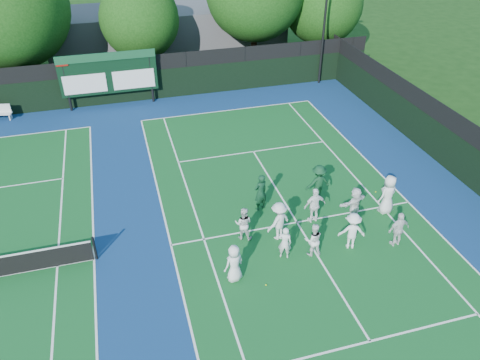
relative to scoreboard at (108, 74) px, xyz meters
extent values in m
plane|color=#153A0F|center=(7.01, -15.59, -2.19)|extent=(120.00, 120.00, 0.00)
cube|color=navy|center=(1.01, -14.59, -2.19)|extent=(34.00, 32.00, 0.01)
cube|color=#125722|center=(7.01, -14.59, -2.18)|extent=(10.97, 23.77, 0.00)
cube|color=white|center=(7.01, -2.70, -2.18)|extent=(10.97, 0.08, 0.00)
cube|color=white|center=(1.53, -14.59, -2.18)|extent=(0.08, 23.77, 0.00)
cube|color=white|center=(12.50, -14.59, -2.18)|extent=(0.08, 23.77, 0.00)
cube|color=white|center=(2.90, -14.59, -2.18)|extent=(0.08, 23.77, 0.00)
cube|color=white|center=(11.13, -14.59, -2.18)|extent=(0.08, 23.77, 0.00)
cube|color=white|center=(7.01, -20.99, -2.18)|extent=(8.23, 0.08, 0.00)
cube|color=white|center=(7.01, -8.19, -2.18)|extent=(8.23, 0.08, 0.00)
cube|color=white|center=(7.01, -14.59, -2.18)|extent=(0.08, 12.80, 0.00)
cube|color=white|center=(-1.50, -14.59, -2.18)|extent=(0.08, 23.77, 0.00)
cube|color=white|center=(-2.87, -14.59, -2.18)|extent=(0.08, 23.77, 0.00)
cube|color=black|center=(1.01, 0.41, -1.19)|extent=(34.00, 0.08, 2.00)
cube|color=black|center=(1.01, 0.41, 0.31)|extent=(34.00, 0.05, 1.00)
cube|color=black|center=(16.01, -14.59, -1.19)|extent=(0.08, 32.00, 2.00)
cylinder|color=black|center=(-2.59, 0.01, -0.44)|extent=(0.16, 0.16, 3.50)
cylinder|color=black|center=(2.61, 0.01, -0.44)|extent=(0.16, 0.16, 3.50)
cube|color=black|center=(0.01, 0.01, 0.01)|extent=(6.00, 0.15, 2.60)
cube|color=#154B2A|center=(0.01, -0.09, 1.11)|extent=(6.00, 0.05, 0.50)
cube|color=white|center=(-1.49, -0.09, -0.49)|extent=(2.60, 0.04, 1.20)
cube|color=white|center=(1.51, -0.09, -0.49)|extent=(2.60, 0.04, 1.20)
cube|color=maroon|center=(-2.59, -0.09, 1.01)|extent=(0.70, 0.04, 0.50)
cube|color=#56565B|center=(5.01, 8.41, -0.19)|extent=(18.00, 6.00, 4.00)
cylinder|color=black|center=(14.51, 0.11, 2.81)|extent=(0.16, 0.16, 10.00)
cylinder|color=black|center=(-1.39, -14.59, -1.64)|extent=(0.10, 0.10, 1.10)
cube|color=silver|center=(-6.16, -0.29, -1.98)|extent=(0.13, 0.38, 0.42)
cylinder|color=black|center=(-5.48, 3.91, -0.80)|extent=(0.44, 0.44, 2.78)
sphere|color=#123C0D|center=(-5.48, 3.91, 3.44)|extent=(7.60, 7.60, 7.60)
sphere|color=#123C0D|center=(-4.88, 4.21, 2.68)|extent=(5.32, 5.32, 5.32)
cylinder|color=black|center=(2.57, 3.91, -1.01)|extent=(0.44, 0.44, 2.37)
sphere|color=#123C0D|center=(2.57, 3.91, 2.19)|extent=(5.38, 5.38, 5.38)
sphere|color=#123C0D|center=(3.17, 4.21, 1.66)|extent=(3.76, 3.76, 3.76)
cylinder|color=black|center=(10.75, 3.91, -0.62)|extent=(0.44, 0.44, 3.14)
sphere|color=#123C0D|center=(11.35, 4.21, 2.87)|extent=(4.89, 4.89, 4.89)
cylinder|color=black|center=(16.10, 3.91, -1.03)|extent=(0.44, 0.44, 2.31)
sphere|color=#123C0D|center=(16.10, 3.91, 2.32)|extent=(5.86, 5.86, 5.86)
sphere|color=#123C0D|center=(16.70, 4.21, 1.73)|extent=(4.10, 4.10, 4.10)
sphere|color=#BCD118|center=(4.55, -17.74, -2.16)|extent=(0.07, 0.07, 0.07)
sphere|color=#BCD118|center=(9.49, -15.36, -2.16)|extent=(0.07, 0.07, 0.07)
sphere|color=#BCD118|center=(3.72, -15.81, -2.16)|extent=(0.07, 0.07, 0.07)
sphere|color=#BCD118|center=(11.45, -13.47, -2.16)|extent=(0.07, 0.07, 0.07)
imported|color=white|center=(3.52, -17.10, -1.40)|extent=(0.90, 0.75, 1.59)
imported|color=white|center=(5.71, -16.47, -1.46)|extent=(0.62, 0.52, 1.45)
imported|color=white|center=(6.84, -16.61, -1.46)|extent=(0.79, 0.66, 1.47)
imported|color=white|center=(8.49, -16.63, -1.37)|extent=(1.19, 0.90, 1.64)
imported|color=silver|center=(10.34, -17.01, -1.40)|extent=(0.96, 0.46, 1.58)
imported|color=silver|center=(4.50, -14.92, -1.44)|extent=(0.90, 0.82, 1.50)
imported|color=silver|center=(5.88, -15.30, -1.32)|extent=(1.29, 1.05, 1.74)
imported|color=white|center=(7.73, -14.67, -1.35)|extent=(1.02, 0.48, 1.69)
imported|color=white|center=(9.47, -14.95, -1.41)|extent=(1.53, 0.88, 1.57)
imported|color=white|center=(11.07, -14.92, -1.25)|extent=(1.05, 0.84, 1.87)
imported|color=#0E361F|center=(5.78, -13.21, -1.29)|extent=(0.76, 0.63, 1.81)
imported|color=#103C20|center=(8.54, -13.17, -1.30)|extent=(1.18, 0.71, 1.78)
camera|label=1|loc=(0.31, -29.23, 10.48)|focal=35.00mm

